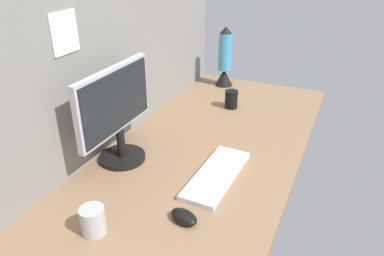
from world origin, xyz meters
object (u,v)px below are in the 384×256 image
Objects in this scene: mug_black_travel at (231,99)px; monitor at (116,111)px; mouse at (184,217)px; lava_lamp at (225,61)px; keyboard at (217,175)px; mug_steel at (93,220)px.

monitor is at bearing 160.44° from mug_black_travel.
monitor is 48.12cm from mouse.
keyboard is at bearing -161.48° from lava_lamp.
mug_black_travel is (102.70, -7.17, 0.29)cm from mug_steel.
keyboard is 26.07cm from mouse.
keyboard is 1.07× the size of lava_lamp.
mug_steel is (-37.36, -16.05, -16.42)cm from monitor.
mug_steel reaches higher than mouse.
mug_steel is 0.94× the size of mug_black_travel.
keyboard is (3.85, -38.90, -19.71)cm from monitor.
mug_steel is 102.95cm from mug_black_travel.
monitor reaches higher than mouse.
monitor is 95.62cm from lava_lamp.
mug_steel is at bearing -176.67° from lava_lamp.
lava_lamp reaches higher than mouse.
mug_black_travel is at bearing -153.41° from lava_lamp.
lava_lamp is at bearing -5.02° from monitor.
mug_steel is at bearing -156.75° from monitor.
mug_steel is at bearing 142.16° from mouse.
keyboard is at bearing 16.30° from mouse.
lava_lamp is (91.21, 30.55, 13.47)cm from keyboard.
monitor is 1.21× the size of lava_lamp.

